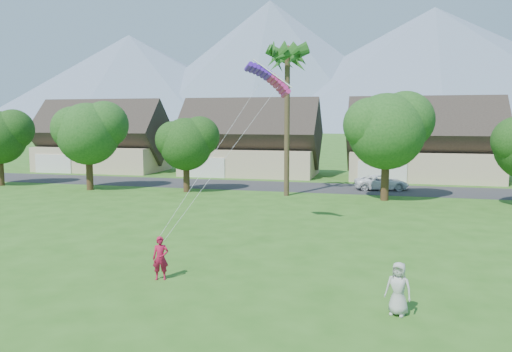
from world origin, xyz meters
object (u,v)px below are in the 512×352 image
(watcher, at_px, (398,289))
(parked_car, at_px, (382,182))
(kite_flyer, at_px, (161,258))
(parafoil_kite, at_px, (270,77))

(watcher, xyz_separation_m, parked_car, (-0.56, 29.86, -0.22))
(kite_flyer, relative_size, parked_car, 0.37)
(kite_flyer, xyz_separation_m, parked_car, (8.62, 28.41, -0.21))
(watcher, bearing_deg, parked_car, 109.04)
(parked_car, bearing_deg, parafoil_kite, 150.54)
(parked_car, xyz_separation_m, parafoil_kite, (-6.27, -18.89, 8.11))
(kite_flyer, height_order, parafoil_kite, parafoil_kite)
(parafoil_kite, bearing_deg, parked_car, 51.20)
(parked_car, distance_m, parafoil_kite, 21.49)
(kite_flyer, bearing_deg, watcher, -27.43)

